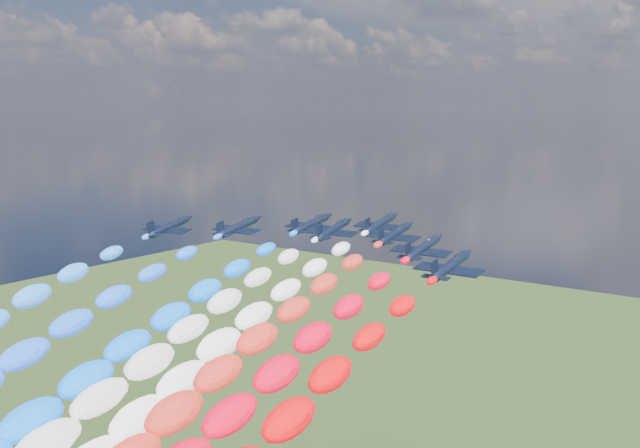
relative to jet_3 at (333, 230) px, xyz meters
The scene contains 11 objects.
jet_0 30.72m from the jet_3, 149.92° to the right, with size 9.77×13.11×2.89m, color black, non-canonical shape.
jet_1 17.92m from the jet_3, 153.73° to the right, with size 9.77×13.11×2.89m, color black, non-canonical shape.
jet_2 7.85m from the jet_3, 157.75° to the left, with size 9.77×13.11×2.89m, color black, non-canonical shape.
trail_2 57.25m from the jet_3, 97.76° to the right, with size 6.67×108.24×43.97m, color #096BFF, non-canonical shape.
jet_3 is the anchor object (origin of this frame).
trail_3 59.58m from the jet_3, 90.00° to the right, with size 6.67×108.24×43.97m, color silver, non-canonical shape.
jet_4 11.64m from the jet_3, 73.95° to the left, with size 9.77×13.11×2.89m, color black, non-canonical shape.
trail_4 49.27m from the jet_3, 85.91° to the right, with size 6.67×108.24×43.97m, color white, non-canonical shape.
jet_5 11.68m from the jet_3, 12.33° to the left, with size 9.77×13.11×2.89m, color black, non-canonical shape.
jet_6 22.75m from the jet_3, 16.58° to the right, with size 9.77×13.11×2.89m, color black, non-canonical shape.
jet_7 35.36m from the jet_3, 27.36° to the right, with size 9.77×13.11×2.89m, color black, non-canonical shape.
Camera 1 is at (74.86, -98.97, 121.21)m, focal length 41.75 mm.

